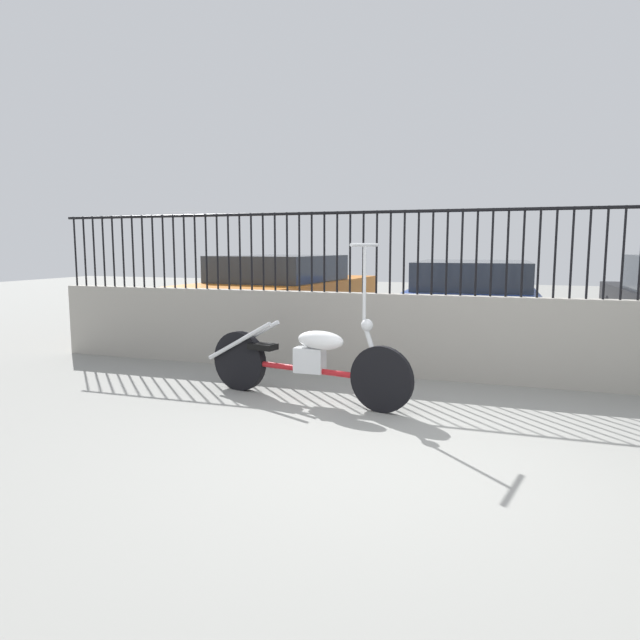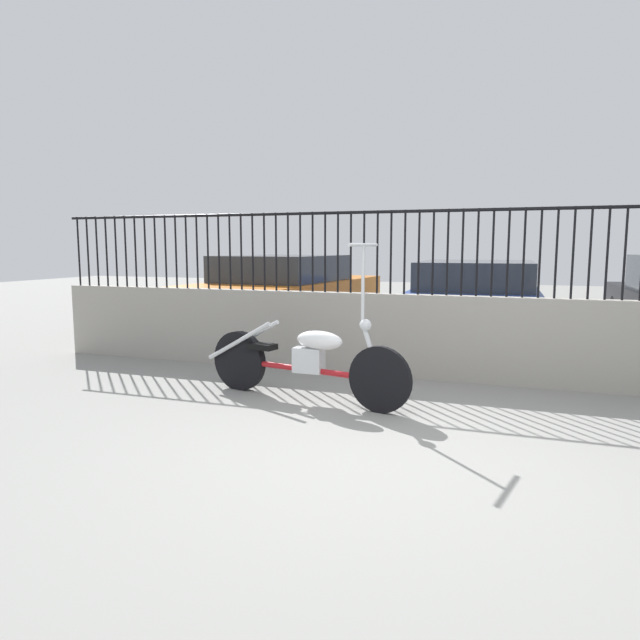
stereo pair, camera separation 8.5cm
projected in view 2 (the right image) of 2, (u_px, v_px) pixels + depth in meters
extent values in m
plane|color=gray|center=(406.00, 461.00, 3.96)|extent=(40.00, 40.00, 0.00)
cube|color=#9E998E|center=(452.00, 338.00, 6.31)|extent=(10.38, 0.18, 0.95)
cylinder|color=black|center=(79.00, 251.00, 7.89)|extent=(0.02, 0.02, 0.94)
cylinder|color=black|center=(88.00, 251.00, 7.84)|extent=(0.02, 0.02, 0.94)
cylinder|color=black|center=(97.00, 251.00, 7.78)|extent=(0.02, 0.02, 0.94)
cylinder|color=black|center=(107.00, 251.00, 7.73)|extent=(0.02, 0.02, 0.94)
cylinder|color=black|center=(116.00, 251.00, 7.68)|extent=(0.02, 0.02, 0.94)
cylinder|color=black|center=(126.00, 251.00, 7.63)|extent=(0.02, 0.02, 0.94)
cylinder|color=black|center=(135.00, 251.00, 7.58)|extent=(0.02, 0.02, 0.94)
cylinder|color=black|center=(145.00, 251.00, 7.52)|extent=(0.02, 0.02, 0.94)
cylinder|color=black|center=(155.00, 252.00, 7.47)|extent=(0.02, 0.02, 0.94)
cylinder|color=black|center=(166.00, 252.00, 7.42)|extent=(0.02, 0.02, 0.94)
cylinder|color=black|center=(176.00, 252.00, 7.37)|extent=(0.02, 0.02, 0.94)
cylinder|color=black|center=(186.00, 252.00, 7.31)|extent=(0.02, 0.02, 0.94)
cylinder|color=black|center=(197.00, 252.00, 7.26)|extent=(0.02, 0.02, 0.94)
cylinder|color=black|center=(208.00, 252.00, 7.21)|extent=(0.02, 0.02, 0.94)
cylinder|color=black|center=(219.00, 252.00, 7.16)|extent=(0.02, 0.02, 0.94)
cylinder|color=black|center=(230.00, 252.00, 7.10)|extent=(0.02, 0.02, 0.94)
cylinder|color=black|center=(241.00, 252.00, 7.05)|extent=(0.02, 0.02, 0.94)
cylinder|color=black|center=(253.00, 252.00, 7.00)|extent=(0.02, 0.02, 0.94)
cylinder|color=black|center=(264.00, 252.00, 6.95)|extent=(0.02, 0.02, 0.94)
cylinder|color=black|center=(276.00, 252.00, 6.89)|extent=(0.02, 0.02, 0.94)
cylinder|color=black|center=(288.00, 252.00, 6.84)|extent=(0.02, 0.02, 0.94)
cylinder|color=black|center=(300.00, 252.00, 6.79)|extent=(0.02, 0.02, 0.94)
cylinder|color=black|center=(313.00, 252.00, 6.74)|extent=(0.02, 0.02, 0.94)
cylinder|color=black|center=(325.00, 252.00, 6.68)|extent=(0.02, 0.02, 0.94)
cylinder|color=black|center=(338.00, 252.00, 6.63)|extent=(0.02, 0.02, 0.94)
cylinder|color=black|center=(351.00, 252.00, 6.58)|extent=(0.02, 0.02, 0.94)
cylinder|color=black|center=(364.00, 252.00, 6.53)|extent=(0.02, 0.02, 0.94)
cylinder|color=black|center=(377.00, 252.00, 6.47)|extent=(0.02, 0.02, 0.94)
cylinder|color=black|center=(391.00, 252.00, 6.42)|extent=(0.02, 0.02, 0.94)
cylinder|color=black|center=(405.00, 252.00, 6.37)|extent=(0.02, 0.02, 0.94)
cylinder|color=black|center=(419.00, 252.00, 6.32)|extent=(0.02, 0.02, 0.94)
cylinder|color=black|center=(433.00, 252.00, 6.26)|extent=(0.02, 0.02, 0.94)
cylinder|color=black|center=(448.00, 252.00, 6.21)|extent=(0.02, 0.02, 0.94)
cylinder|color=black|center=(462.00, 253.00, 6.16)|extent=(0.02, 0.02, 0.94)
cylinder|color=black|center=(477.00, 253.00, 6.11)|extent=(0.02, 0.02, 0.94)
cylinder|color=black|center=(493.00, 253.00, 6.06)|extent=(0.02, 0.02, 0.94)
cylinder|color=black|center=(508.00, 253.00, 6.00)|extent=(0.02, 0.02, 0.94)
cylinder|color=black|center=(524.00, 253.00, 5.95)|extent=(0.02, 0.02, 0.94)
cylinder|color=black|center=(540.00, 253.00, 5.90)|extent=(0.02, 0.02, 0.94)
cylinder|color=black|center=(556.00, 253.00, 5.85)|extent=(0.02, 0.02, 0.94)
cylinder|color=black|center=(573.00, 253.00, 5.79)|extent=(0.02, 0.02, 0.94)
cylinder|color=black|center=(590.00, 253.00, 5.74)|extent=(0.02, 0.02, 0.94)
cylinder|color=black|center=(607.00, 253.00, 5.69)|extent=(0.02, 0.02, 0.94)
cylinder|color=black|center=(625.00, 253.00, 5.64)|extent=(0.02, 0.02, 0.94)
cylinder|color=black|center=(456.00, 210.00, 6.13)|extent=(10.38, 0.04, 0.04)
cylinder|color=black|center=(380.00, 379.00, 5.09)|extent=(0.60, 0.18, 0.61)
cylinder|color=black|center=(240.00, 361.00, 5.93)|extent=(0.62, 0.22, 0.62)
cylinder|color=#AD191E|center=(304.00, 369.00, 5.51)|extent=(1.46, 0.36, 0.06)
cube|color=silver|center=(309.00, 360.00, 5.47)|extent=(0.28, 0.18, 0.24)
ellipsoid|color=white|center=(319.00, 340.00, 5.38)|extent=(0.52, 0.30, 0.18)
cube|color=black|center=(262.00, 346.00, 5.75)|extent=(0.31, 0.21, 0.06)
cylinder|color=silver|center=(371.00, 351.00, 5.10)|extent=(0.23, 0.09, 0.51)
sphere|color=silver|center=(366.00, 325.00, 5.10)|extent=(0.11, 0.11, 0.11)
cylinder|color=silver|center=(363.00, 284.00, 5.07)|extent=(0.03, 0.03, 0.69)
cylinder|color=silver|center=(363.00, 245.00, 5.03)|extent=(0.14, 0.51, 0.03)
cylinder|color=silver|center=(239.00, 341.00, 5.81)|extent=(0.80, 0.21, 0.46)
cylinder|color=silver|center=(247.00, 339.00, 5.93)|extent=(0.80, 0.21, 0.46)
cylinder|color=black|center=(281.00, 305.00, 11.46)|extent=(0.17, 0.65, 0.64)
cylinder|color=black|center=(363.00, 309.00, 10.74)|extent=(0.17, 0.65, 0.64)
cylinder|color=black|center=(200.00, 320.00, 9.04)|extent=(0.17, 0.65, 0.64)
cylinder|color=black|center=(298.00, 327.00, 8.31)|extent=(0.17, 0.65, 0.64)
cube|color=orange|center=(288.00, 300.00, 9.85)|extent=(2.24, 4.49, 0.67)
cube|color=#2D3338|center=(282.00, 268.00, 9.59)|extent=(1.85, 2.23, 0.43)
cylinder|color=black|center=(431.00, 311.00, 10.38)|extent=(0.13, 0.64, 0.64)
cylinder|color=black|center=(529.00, 314.00, 9.87)|extent=(0.13, 0.64, 0.64)
cylinder|color=black|center=(406.00, 333.00, 7.75)|extent=(0.13, 0.64, 0.64)
cylinder|color=black|center=(537.00, 339.00, 7.24)|extent=(0.13, 0.64, 0.64)
cube|color=navy|center=(475.00, 307.00, 8.78)|extent=(1.92, 4.56, 0.62)
cube|color=#2D3338|center=(476.00, 275.00, 8.50)|extent=(1.67, 2.21, 0.40)
cylinder|color=black|center=(615.00, 314.00, 9.85)|extent=(0.12, 0.64, 0.64)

